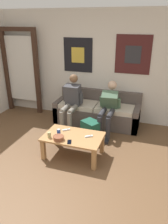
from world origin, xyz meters
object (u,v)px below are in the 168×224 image
object	(u,v)px
backpack	(90,130)
ceramic_bowl	(59,138)
person_seated_teen	(109,106)
drink_can_blue	(59,132)
person_seated_adult	(71,100)
pillar_candle	(49,135)
coffee_table	(73,139)
game_controller_near_left	(66,130)
cell_phone	(69,142)
couch	(97,112)
game_controller_near_right	(89,136)

from	to	relation	value
backpack	ceramic_bowl	size ratio (longest dim) A/B	2.33
person_seated_teen	drink_can_blue	size ratio (longest dim) A/B	8.66
person_seated_adult	backpack	bearing A→B (deg)	-34.56
person_seated_teen	pillar_candle	distance (m)	1.54
coffee_table	game_controller_near_left	size ratio (longest dim) A/B	7.75
ceramic_bowl	cell_phone	xyz separation A→B (m)	(0.20, -0.02, -0.03)
backpack	game_controller_near_left	world-z (taller)	game_controller_near_left
drink_can_blue	pillar_candle	bearing A→B (deg)	-137.29
backpack	cell_phone	xyz separation A→B (m)	(-0.09, -0.93, 0.23)
person_seated_adult	person_seated_teen	bearing A→B (deg)	3.67
cell_phone	person_seated_teen	bearing A→B (deg)	75.66
person_seated_teen	person_seated_adult	bearing A→B (deg)	-176.33
person_seated_teen	pillar_candle	world-z (taller)	person_seated_teen
person_seated_teen	drink_can_blue	world-z (taller)	person_seated_teen
couch	person_seated_adult	world-z (taller)	person_seated_adult
drink_can_blue	backpack	bearing A→B (deg)	66.23
game_controller_near_right	cell_phone	size ratio (longest dim) A/B	0.91
coffee_table	ceramic_bowl	xyz separation A→B (m)	(-0.19, -0.21, 0.11)
person_seated_teen	backpack	distance (m)	0.66
backpack	game_controller_near_left	size ratio (longest dim) A/B	3.26
coffee_table	game_controller_near_right	xyz separation A→B (m)	(0.27, 0.05, 0.08)
couch	pillar_candle	world-z (taller)	couch
person_seated_teen	couch	bearing A→B (deg)	135.29
person_seated_teen	backpack	world-z (taller)	person_seated_teen
couch	person_seated_adult	size ratio (longest dim) A/B	1.65
couch	backpack	distance (m)	0.79
person_seated_teen	ceramic_bowl	size ratio (longest dim) A/B	5.72
cell_phone	backpack	bearing A→B (deg)	84.78
backpack	game_controller_near_right	xyz separation A→B (m)	(0.17, -0.66, 0.24)
pillar_candle	backpack	bearing A→B (deg)	62.25
game_controller_near_left	person_seated_adult	bearing A→B (deg)	105.85
person_seated_adult	drink_can_blue	distance (m)	1.20
game_controller_near_right	cell_phone	bearing A→B (deg)	-132.81
ceramic_bowl	drink_can_blue	bearing A→B (deg)	111.32
backpack	drink_can_blue	size ratio (longest dim) A/B	3.52
game_controller_near_left	game_controller_near_right	distance (m)	0.48
pillar_candle	game_controller_near_left	size ratio (longest dim) A/B	0.86
drink_can_blue	person_seated_adult	bearing A→B (deg)	100.99
person_seated_teen	game_controller_near_left	distance (m)	1.16
coffee_table	backpack	distance (m)	0.73
pillar_candle	cell_phone	bearing A→B (deg)	-5.13
couch	ceramic_bowl	bearing A→B (deg)	-97.29
person_seated_adult	ceramic_bowl	bearing A→B (deg)	-77.89
person_seated_teen	cell_phone	distance (m)	1.43
ceramic_bowl	cell_phone	world-z (taller)	ceramic_bowl
backpack	game_controller_near_left	xyz separation A→B (m)	(-0.30, -0.56, 0.24)
coffee_table	backpack	bearing A→B (deg)	81.63
ceramic_bowl	cell_phone	bearing A→B (deg)	-5.25
coffee_table	pillar_candle	bearing A→B (deg)	-152.58
person_seated_adult	game_controller_near_right	xyz separation A→B (m)	(0.74, -1.05, -0.22)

